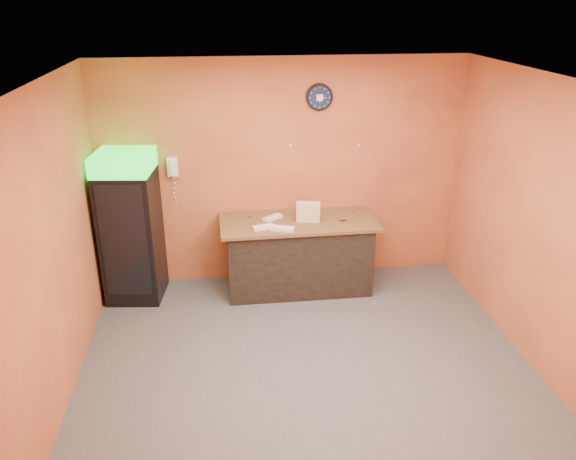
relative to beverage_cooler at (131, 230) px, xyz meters
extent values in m
plane|color=#47474C|center=(1.85, -1.61, -0.89)|extent=(4.50, 4.50, 0.00)
cube|color=#D2723B|center=(1.85, 0.39, 0.51)|extent=(4.50, 0.02, 2.80)
cube|color=#D2723B|center=(-0.40, -1.61, 0.51)|extent=(0.02, 4.00, 2.80)
cube|color=#D2723B|center=(4.10, -1.61, 0.51)|extent=(0.02, 4.00, 2.80)
cube|color=white|center=(1.85, -1.61, 1.91)|extent=(4.50, 4.00, 0.02)
cube|color=black|center=(0.00, 0.04, -0.09)|extent=(0.70, 0.70, 1.59)
cube|color=#1BE52F|center=(0.00, 0.04, 0.81)|extent=(0.70, 0.70, 0.23)
cube|color=black|center=(0.03, -0.28, -0.02)|extent=(0.53, 0.08, 1.36)
cube|color=black|center=(1.99, 0.00, -0.45)|extent=(1.75, 0.78, 0.87)
cylinder|color=black|center=(2.28, 0.37, 1.44)|extent=(0.32, 0.05, 0.32)
cylinder|color=#0F1433|center=(2.28, 0.34, 1.44)|extent=(0.27, 0.01, 0.27)
cube|color=white|center=(2.28, 0.33, 1.44)|extent=(0.08, 0.00, 0.08)
cube|color=white|center=(0.51, 0.35, 0.65)|extent=(0.13, 0.07, 0.23)
cube|color=white|center=(0.51, 0.30, 0.65)|extent=(0.05, 0.04, 0.19)
cube|color=brown|center=(1.99, 0.00, 0.01)|extent=(1.91, 0.89, 0.04)
cube|color=beige|center=(2.10, -0.05, 0.06)|extent=(0.30, 0.15, 0.06)
cube|color=beige|center=(2.10, -0.05, 0.12)|extent=(0.30, 0.15, 0.06)
cube|color=beige|center=(2.10, -0.05, 0.18)|extent=(0.30, 0.15, 0.06)
cube|color=beige|center=(2.10, -0.05, 0.24)|extent=(0.30, 0.15, 0.06)
cube|color=white|center=(1.55, -0.21, 0.04)|extent=(0.27, 0.16, 0.04)
cube|color=white|center=(1.76, -0.29, 0.05)|extent=(0.29, 0.20, 0.04)
cube|color=white|center=(1.68, 0.07, 0.04)|extent=(0.26, 0.23, 0.04)
cylinder|color=silver|center=(2.10, -0.02, 0.05)|extent=(0.05, 0.05, 0.05)
camera|label=1|loc=(1.09, -6.26, 2.58)|focal=35.00mm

